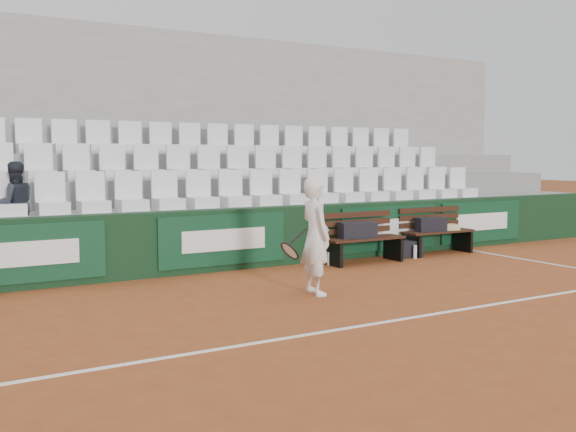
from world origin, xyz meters
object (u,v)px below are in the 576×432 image
object	(u,v)px
sports_bag_right	(431,224)
spectator_c	(14,173)
tennis_player	(315,236)
sports_bag_left	(358,230)
water_bottle_near	(329,259)
sports_bag_ground	(407,249)
bench_right	(438,242)
water_bottle_far	(415,252)
bench_left	(364,250)

from	to	relation	value
sports_bag_right	spectator_c	distance (m)	7.28
sports_bag_right	spectator_c	xyz separation A→B (m)	(-7.14, 1.00, 1.04)
tennis_player	spectator_c	world-z (taller)	spectator_c
sports_bag_left	water_bottle_near	xyz separation A→B (m)	(-0.51, 0.12, -0.47)
sports_bag_right	sports_bag_ground	bearing A→B (deg)	178.13
tennis_player	bench_right	bearing A→B (deg)	25.39
bench_right	tennis_player	size ratio (longest dim) A/B	0.95
bench_right	sports_bag_left	size ratio (longest dim) A/B	2.35
water_bottle_far	sports_bag_ground	bearing A→B (deg)	89.96
bench_right	sports_bag_ground	xyz separation A→B (m)	(-0.76, -0.01, -0.07)
bench_left	sports_bag_ground	bearing A→B (deg)	6.88
bench_right	spectator_c	xyz separation A→B (m)	(-7.35, 0.96, 1.39)
sports_bag_right	water_bottle_far	bearing A→B (deg)	-160.36
bench_right	sports_bag_ground	bearing A→B (deg)	-178.93
bench_left	sports_bag_ground	xyz separation A→B (m)	(1.09, 0.13, -0.07)
sports_bag_left	water_bottle_far	xyz separation A→B (m)	(1.25, -0.07, -0.46)
bench_left	water_bottle_far	distance (m)	1.10
sports_bag_left	sports_bag_right	distance (m)	1.80
bench_right	sports_bag_left	xyz separation A→B (m)	(-2.01, -0.16, 0.36)
sports_bag_right	water_bottle_far	xyz separation A→B (m)	(-0.56, -0.20, -0.46)
bench_left	bench_right	xyz separation A→B (m)	(1.86, 0.15, 0.00)
bench_left	sports_bag_right	world-z (taller)	sports_bag_right
water_bottle_far	tennis_player	bearing A→B (deg)	-152.72
bench_right	tennis_player	distance (m)	4.44
sports_bag_ground	spectator_c	xyz separation A→B (m)	(-6.59, 0.98, 1.46)
bench_left	tennis_player	distance (m)	2.80
water_bottle_far	spectator_c	size ratio (longest dim) A/B	0.20
tennis_player	spectator_c	size ratio (longest dim) A/B	1.28
bench_right	water_bottle_far	bearing A→B (deg)	-163.22
sports_bag_right	water_bottle_near	xyz separation A→B (m)	(-2.31, -0.01, -0.46)
sports_bag_right	tennis_player	xyz separation A→B (m)	(-3.77, -1.85, 0.21)
sports_bag_ground	tennis_player	world-z (taller)	tennis_player
sports_bag_right	water_bottle_far	distance (m)	0.75
sports_bag_left	sports_bag_right	size ratio (longest dim) A/B	1.15
bench_left	water_bottle_far	bearing A→B (deg)	-4.44
sports_bag_right	sports_bag_ground	distance (m)	0.70
water_bottle_far	tennis_player	xyz separation A→B (m)	(-3.21, -1.66, 0.66)
water_bottle_near	spectator_c	world-z (taller)	spectator_c
water_bottle_near	tennis_player	xyz separation A→B (m)	(-1.46, -1.85, 0.67)
bench_right	water_bottle_far	distance (m)	0.80
water_bottle_far	spectator_c	xyz separation A→B (m)	(-6.59, 1.20, 1.49)
sports_bag_left	water_bottle_far	bearing A→B (deg)	-3.20
bench_right	sports_bag_left	world-z (taller)	sports_bag_left
tennis_player	spectator_c	xyz separation A→B (m)	(-3.37, 2.85, 0.83)
water_bottle_near	sports_bag_right	bearing A→B (deg)	0.20
bench_right	sports_bag_left	distance (m)	2.05
bench_right	water_bottle_near	xyz separation A→B (m)	(-2.52, -0.04, -0.11)
water_bottle_near	spectator_c	size ratio (longest dim) A/B	0.19
bench_left	water_bottle_near	distance (m)	0.68
sports_bag_right	tennis_player	size ratio (longest dim) A/B	0.35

